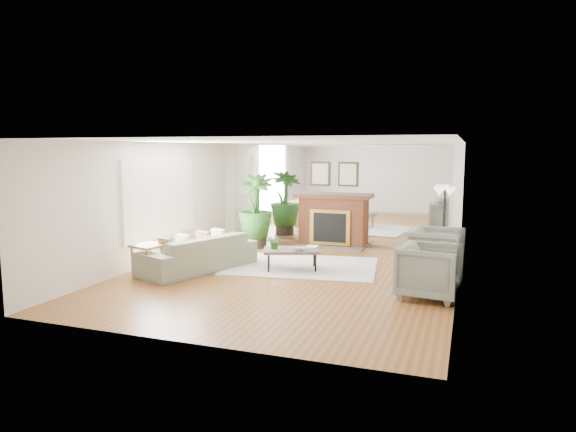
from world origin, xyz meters
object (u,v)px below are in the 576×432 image
at_px(fireplace, 332,219).
at_px(sofa, 198,253).
at_px(coffee_table, 292,251).
at_px(armchair_front, 430,271).
at_px(potted_ficus, 256,209).
at_px(side_table, 149,250).
at_px(armchair_back, 436,252).
at_px(floor_lamp, 444,197).

xyz_separation_m(fireplace, sofa, (-1.80, -3.36, -0.31)).
relative_size(coffee_table, armchair_front, 1.29).
height_order(fireplace, potted_ficus, fireplace).
bearing_deg(potted_ficus, fireplace, 26.55).
distance_m(armchair_front, potted_ficus, 5.21).
relative_size(fireplace, coffee_table, 1.67).
bearing_deg(sofa, fireplace, 172.79).
distance_m(side_table, potted_ficus, 3.39).
bearing_deg(fireplace, armchair_back, -41.29).
height_order(coffee_table, potted_ficus, potted_ficus).
height_order(fireplace, armchair_back, fireplace).
distance_m(sofa, armchair_back, 4.53).
xyz_separation_m(armchair_front, side_table, (-5.02, -0.33, 0.08)).
xyz_separation_m(coffee_table, floor_lamp, (2.68, 2.62, 0.90)).
bearing_deg(side_table, armchair_front, 3.76).
height_order(fireplace, coffee_table, fireplace).
bearing_deg(floor_lamp, armchair_front, -90.23).
distance_m(coffee_table, side_table, 2.70).
distance_m(coffee_table, sofa, 1.82).
distance_m(fireplace, floor_lamp, 2.70).
height_order(sofa, floor_lamp, floor_lamp).
bearing_deg(fireplace, floor_lamp, -3.48).
height_order(armchair_back, potted_ficus, potted_ficus).
height_order(side_table, potted_ficus, potted_ficus).
height_order(sofa, armchair_back, armchair_back).
bearing_deg(armchair_front, armchair_back, 6.45).
relative_size(potted_ficus, floor_lamp, 1.16).
relative_size(armchair_front, side_table, 1.45).
relative_size(coffee_table, potted_ficus, 0.69).
bearing_deg(armchair_front, sofa, 91.05).
bearing_deg(coffee_table, sofa, -161.59).
distance_m(fireplace, potted_ficus, 1.88).
xyz_separation_m(armchair_back, side_table, (-5.02, -1.82, 0.06)).
bearing_deg(fireplace, armchair_front, -55.45).
xyz_separation_m(coffee_table, potted_ficus, (-1.59, 1.95, 0.55)).
height_order(armchair_back, floor_lamp, floor_lamp).
xyz_separation_m(armchair_front, potted_ficus, (-4.26, 2.95, 0.51)).
bearing_deg(armchair_front, floor_lamp, 6.22).
bearing_deg(fireplace, sofa, -118.18).
relative_size(armchair_front, floor_lamp, 0.62).
relative_size(side_table, potted_ficus, 0.37).
relative_size(sofa, floor_lamp, 1.56).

